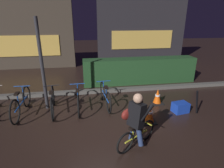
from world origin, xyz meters
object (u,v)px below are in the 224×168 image
(traffic_cone_near, at_px, (150,114))
(closed_umbrella, at_px, (197,102))
(parked_bike_center_right, at_px, (78,99))
(parked_bike_right_mid, at_px, (105,96))
(cyclist, at_px, (136,121))
(parked_bike_center_left, at_px, (53,102))
(street_post, at_px, (42,66))
(blue_crate, at_px, (180,107))
(parked_bike_left_mid, at_px, (21,103))
(traffic_cone_far, at_px, (158,97))

(traffic_cone_near, distance_m, closed_umbrella, 1.46)
(parked_bike_center_right, distance_m, traffic_cone_near, 2.16)
(parked_bike_right_mid, xyz_separation_m, closed_umbrella, (2.49, -1.02, 0.06))
(cyclist, bearing_deg, parked_bike_center_left, 104.44)
(traffic_cone_near, bearing_deg, street_post, 155.54)
(blue_crate, bearing_deg, parked_bike_left_mid, 172.52)
(parked_bike_left_mid, relative_size, traffic_cone_far, 3.43)
(parked_bike_left_mid, height_order, blue_crate, parked_bike_left_mid)
(street_post, relative_size, cyclist, 2.17)
(parked_bike_center_right, xyz_separation_m, traffic_cone_far, (2.55, 0.03, -0.10))
(parked_bike_right_mid, relative_size, traffic_cone_near, 3.07)
(street_post, distance_m, traffic_cone_far, 3.70)
(street_post, xyz_separation_m, parked_bike_left_mid, (-0.64, -0.29, -1.00))
(blue_crate, height_order, cyclist, cyclist)
(traffic_cone_far, relative_size, blue_crate, 1.13)
(parked_bike_left_mid, bearing_deg, street_post, -64.30)
(closed_umbrella, bearing_deg, parked_bike_center_left, -50.88)
(parked_bike_left_mid, distance_m, traffic_cone_near, 3.64)
(street_post, relative_size, parked_bike_center_right, 1.66)
(street_post, bearing_deg, blue_crate, -12.77)
(street_post, bearing_deg, parked_bike_right_mid, -3.95)
(traffic_cone_near, height_order, traffic_cone_far, traffic_cone_near)
(street_post, height_order, traffic_cone_far, street_post)
(parked_bike_center_left, relative_size, parked_bike_right_mid, 1.01)
(street_post, relative_size, parked_bike_right_mid, 1.66)
(traffic_cone_near, bearing_deg, parked_bike_center_right, 151.05)
(street_post, distance_m, blue_crate, 4.25)
(street_post, bearing_deg, parked_bike_center_left, -53.04)
(street_post, bearing_deg, closed_umbrella, -14.96)
(parked_bike_center_left, bearing_deg, traffic_cone_near, -117.48)
(parked_bike_left_mid, xyz_separation_m, blue_crate, (4.61, -0.61, -0.20))
(cyclist, bearing_deg, traffic_cone_far, 23.46)
(parked_bike_center_right, bearing_deg, parked_bike_left_mid, 89.71)
(street_post, height_order, cyclist, street_post)
(parked_bike_right_mid, height_order, traffic_cone_near, parked_bike_right_mid)
(parked_bike_left_mid, relative_size, closed_umbrella, 2.00)
(parked_bike_center_right, distance_m, cyclist, 2.29)
(traffic_cone_near, bearing_deg, closed_umbrella, 5.92)
(parked_bike_left_mid, height_order, parked_bike_center_left, parked_bike_left_mid)
(parked_bike_center_left, bearing_deg, blue_crate, -105.78)
(parked_bike_center_right, height_order, traffic_cone_far, parked_bike_center_right)
(parked_bike_left_mid, relative_size, blue_crate, 3.86)
(closed_umbrella, bearing_deg, parked_bike_center_right, -54.20)
(parked_bike_center_left, height_order, traffic_cone_far, parked_bike_center_left)
(parked_bike_left_mid, distance_m, closed_umbrella, 5.02)
(parked_bike_left_mid, relative_size, parked_bike_center_left, 1.04)
(traffic_cone_near, relative_size, blue_crate, 1.21)
(parked_bike_center_right, distance_m, closed_umbrella, 3.45)
(parked_bike_right_mid, distance_m, traffic_cone_near, 1.57)
(parked_bike_center_left, relative_size, traffic_cone_near, 3.09)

